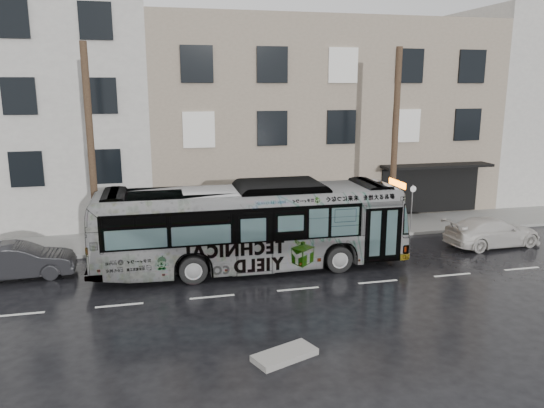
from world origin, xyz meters
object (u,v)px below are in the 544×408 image
Objects in this scene: utility_pole_front at (395,143)px; dark_sedan at (18,261)px; utility_pole_rear at (91,151)px; white_sedan at (492,232)px; sign_post at (412,208)px; bus at (251,226)px.

utility_pole_front reaches higher than dark_sedan.
utility_pole_rear is 1.94× the size of white_sedan.
utility_pole_front is 2.15× the size of dark_sedan.
dark_sedan is (-17.91, -2.11, -0.66)m from sign_post.
white_sedan is 20.70m from dark_sedan.
bus is at bearing -158.37° from utility_pole_front.
utility_pole_rear is 5.29m from dark_sedan.
white_sedan is (2.79, -2.67, -0.68)m from sign_post.
utility_pole_rear reaches higher than white_sedan.
utility_pole_front is at bearing -67.60° from bus.
sign_post is at bearing 0.00° from utility_pole_front.
utility_pole_front is 14.00m from utility_pole_rear.
utility_pole_front and utility_pole_rear have the same top height.
dark_sedan reaches higher than white_sedan.
sign_post is 9.37m from bus.
utility_pole_rear is 3.75× the size of sign_post.
utility_pole_front reaches higher than bus.
bus is (6.26, -3.07, -2.87)m from utility_pole_rear.
sign_post is at bearing 0.00° from utility_pole_rear.
white_sedan is at bearing -94.42° from dark_sedan.
utility_pole_front is 3.75× the size of sign_post.
utility_pole_rear is at bearing 77.70° from white_sedan.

